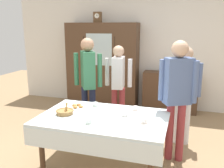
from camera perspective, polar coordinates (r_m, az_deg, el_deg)
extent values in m
plane|color=#997A56|center=(3.76, -0.93, -16.98)|extent=(12.00, 12.00, 0.00)
cube|color=silver|center=(5.85, 7.12, 7.84)|extent=(6.40, 0.10, 2.70)
cylinder|color=#4C3321|center=(3.39, -16.04, -14.39)|extent=(0.07, 0.07, 0.70)
cylinder|color=#4C3321|center=(2.94, 8.99, -18.57)|extent=(0.07, 0.07, 0.70)
cylinder|color=#4C3321|center=(4.02, -9.73, -9.52)|extent=(0.07, 0.07, 0.70)
cylinder|color=#4C3321|center=(3.65, 10.85, -12.00)|extent=(0.07, 0.07, 0.70)
cube|color=silver|center=(3.28, -2.07, -7.77)|extent=(1.68, 1.09, 0.03)
cube|color=silver|center=(2.87, -5.70, -14.00)|extent=(1.68, 0.01, 0.24)
cube|color=#4C3321|center=(5.84, -2.25, 4.34)|extent=(1.69, 0.45, 1.98)
cube|color=silver|center=(5.57, -3.07, 8.01)|extent=(0.61, 0.01, 0.71)
cube|color=black|center=(5.78, -6.48, 3.18)|extent=(0.01, 0.01, 1.58)
cube|color=black|center=(5.53, 0.62, 2.81)|extent=(0.01, 0.01, 1.58)
cube|color=brown|center=(5.81, -3.37, 15.26)|extent=(0.18, 0.10, 0.24)
cylinder|color=white|center=(5.76, -3.57, 15.56)|extent=(0.11, 0.01, 0.11)
cube|color=black|center=(5.75, -3.59, 15.71)|extent=(0.00, 0.00, 0.04)
cube|color=black|center=(5.74, -3.40, 15.57)|extent=(0.05, 0.00, 0.00)
cube|color=#4C3321|center=(5.69, 13.32, -1.81)|extent=(1.20, 0.35, 0.90)
cube|color=#664C7A|center=(5.59, 13.58, 2.80)|extent=(0.12, 0.17, 0.03)
cube|color=#99332D|center=(5.58, 13.59, 3.07)|extent=(0.13, 0.18, 0.02)
cube|color=#664C7A|center=(5.58, 13.61, 3.35)|extent=(0.15, 0.22, 0.03)
cylinder|color=silver|center=(3.66, -3.90, -5.17)|extent=(0.13, 0.13, 0.01)
cylinder|color=silver|center=(3.65, -3.90, -4.70)|extent=(0.08, 0.08, 0.05)
torus|color=silver|center=(3.64, -3.34, -4.72)|extent=(0.04, 0.01, 0.04)
cylinder|color=silver|center=(3.04, -5.45, -9.17)|extent=(0.13, 0.13, 0.01)
cylinder|color=silver|center=(3.03, -5.46, -8.62)|extent=(0.08, 0.08, 0.05)
torus|color=silver|center=(3.01, -4.78, -8.66)|extent=(0.04, 0.01, 0.04)
cylinder|color=#47230F|center=(3.02, -5.47, -8.24)|extent=(0.06, 0.06, 0.01)
cylinder|color=white|center=(3.26, 2.90, -7.55)|extent=(0.13, 0.13, 0.01)
cylinder|color=white|center=(3.25, 2.90, -7.03)|extent=(0.08, 0.08, 0.05)
torus|color=white|center=(3.24, 3.56, -7.05)|extent=(0.04, 0.01, 0.04)
cylinder|color=#47230F|center=(3.24, 2.91, -6.67)|extent=(0.06, 0.06, 0.01)
cylinder|color=white|center=(3.07, 7.48, -9.01)|extent=(0.13, 0.13, 0.01)
cylinder|color=white|center=(3.06, 7.50, -8.47)|extent=(0.08, 0.08, 0.05)
torus|color=white|center=(3.05, 8.21, -8.48)|extent=(0.04, 0.01, 0.04)
cylinder|color=#47230F|center=(3.05, 7.51, -8.09)|extent=(0.06, 0.06, 0.01)
cylinder|color=white|center=(3.50, 5.46, -6.10)|extent=(0.13, 0.13, 0.01)
cylinder|color=white|center=(3.49, 5.47, -5.61)|extent=(0.08, 0.08, 0.05)
torus|color=white|center=(3.48, 6.09, -5.62)|extent=(0.04, 0.01, 0.04)
cylinder|color=#9E7542|center=(3.40, -10.94, -6.50)|extent=(0.22, 0.22, 0.05)
torus|color=#9E7542|center=(3.39, -10.96, -6.10)|extent=(0.24, 0.24, 0.02)
cylinder|color=tan|center=(3.35, -10.71, -5.42)|extent=(0.04, 0.04, 0.12)
cylinder|color=tan|center=(3.36, -10.54, -5.35)|extent=(0.04, 0.04, 0.12)
cylinder|color=tan|center=(3.38, -10.48, -5.27)|extent=(0.02, 0.04, 0.12)
cylinder|color=white|center=(3.63, -8.02, -5.41)|extent=(0.28, 0.28, 0.01)
ellipsoid|color=#BC7F3D|center=(3.59, -7.29, -5.22)|extent=(0.07, 0.05, 0.04)
ellipsoid|color=#BC7F3D|center=(3.68, -7.73, -4.76)|extent=(0.07, 0.05, 0.04)
ellipsoid|color=#BC7F3D|center=(3.66, -8.77, -4.89)|extent=(0.07, 0.05, 0.04)
ellipsoid|color=#BC7F3D|center=(3.58, -8.58, -5.31)|extent=(0.07, 0.05, 0.04)
cube|color=silver|center=(3.26, -0.97, -7.56)|extent=(0.10, 0.01, 0.00)
ellipsoid|color=silver|center=(3.24, -0.04, -7.64)|extent=(0.03, 0.02, 0.01)
cube|color=silver|center=(3.30, 7.30, -7.38)|extent=(0.10, 0.01, 0.00)
ellipsoid|color=silver|center=(3.29, 8.25, -7.44)|extent=(0.03, 0.02, 0.01)
cube|color=silver|center=(3.08, -9.32, -9.01)|extent=(0.10, 0.01, 0.00)
ellipsoid|color=silver|center=(3.06, -8.38, -9.12)|extent=(0.03, 0.02, 0.01)
cylinder|color=#191E38|center=(4.48, -6.31, -5.97)|extent=(0.11, 0.11, 0.84)
cylinder|color=#191E38|center=(4.43, -4.52, -6.18)|extent=(0.11, 0.11, 0.84)
cube|color=#33704C|center=(4.27, -5.64, 3.32)|extent=(0.36, 0.41, 0.63)
sphere|color=tan|center=(4.22, -5.77, 9.09)|extent=(0.23, 0.23, 0.23)
cylinder|color=#33704C|center=(4.36, -8.32, 3.45)|extent=(0.08, 0.08, 0.57)
cylinder|color=#33704C|center=(4.19, -2.86, 3.18)|extent=(0.08, 0.08, 0.57)
cylinder|color=silver|center=(4.21, 14.88, -8.08)|extent=(0.11, 0.11, 0.79)
cylinder|color=silver|center=(4.21, 16.93, -8.22)|extent=(0.11, 0.11, 0.79)
cube|color=slate|center=(4.01, 16.53, 1.08)|extent=(0.39, 0.40, 0.59)
sphere|color=tan|center=(3.95, 16.91, 6.80)|extent=(0.21, 0.21, 0.21)
cylinder|color=slate|center=(4.02, 13.39, 1.29)|extent=(0.08, 0.08, 0.53)
cylinder|color=slate|center=(4.02, 19.66, 0.87)|extent=(0.08, 0.08, 0.53)
cylinder|color=#933338|center=(3.68, 13.23, -10.67)|extent=(0.11, 0.11, 0.85)
cylinder|color=#933338|center=(3.67, 15.61, -10.84)|extent=(0.11, 0.11, 0.85)
cube|color=slate|center=(3.44, 15.13, 0.65)|extent=(0.41, 0.34, 0.64)
sphere|color=tan|center=(3.38, 15.58, 7.85)|extent=(0.23, 0.23, 0.23)
cylinder|color=slate|center=(3.46, 11.49, 0.89)|extent=(0.08, 0.08, 0.57)
cylinder|color=slate|center=(3.44, 18.78, 0.40)|extent=(0.08, 0.08, 0.57)
cylinder|color=#933338|center=(4.74, 0.56, -5.29)|extent=(0.11, 0.11, 0.77)
cylinder|color=#933338|center=(4.70, 2.32, -5.46)|extent=(0.11, 0.11, 0.77)
cube|color=silver|center=(4.55, 1.49, 2.70)|extent=(0.25, 0.38, 0.58)
sphere|color=tan|center=(4.49, 1.52, 7.63)|extent=(0.21, 0.21, 0.21)
cylinder|color=silver|center=(4.61, -1.15, 2.84)|extent=(0.08, 0.08, 0.52)
cylinder|color=silver|center=(4.50, 4.19, 2.54)|extent=(0.08, 0.08, 0.52)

